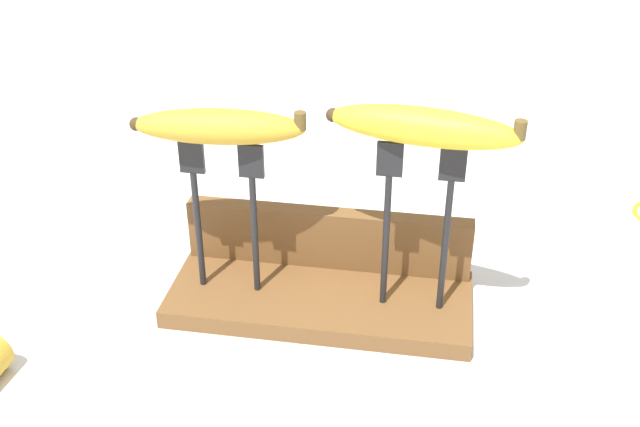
{
  "coord_description": "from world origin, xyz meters",
  "views": [
    {
      "loc": [
        0.11,
        -0.68,
        0.53
      ],
      "look_at": [
        0.0,
        0.0,
        0.12
      ],
      "focal_mm": 43.32,
      "sensor_mm": 36.0,
      "label": 1
    }
  ],
  "objects_px": {
    "fork_stand_left": "(224,204)",
    "banana_raised_right": "(424,127)",
    "fork_stand_right": "(417,214)",
    "banana_raised_left": "(219,126)"
  },
  "relations": [
    {
      "from": "fork_stand_right",
      "to": "banana_raised_right",
      "type": "relative_size",
      "value": 0.99
    },
    {
      "from": "banana_raised_left",
      "to": "banana_raised_right",
      "type": "relative_size",
      "value": 0.93
    },
    {
      "from": "fork_stand_left",
      "to": "banana_raised_left",
      "type": "height_order",
      "value": "banana_raised_left"
    },
    {
      "from": "banana_raised_left",
      "to": "banana_raised_right",
      "type": "xyz_separation_m",
      "value": [
        0.2,
        0.0,
        0.01
      ]
    },
    {
      "from": "banana_raised_left",
      "to": "fork_stand_right",
      "type": "bearing_deg",
      "value": 0.0
    },
    {
      "from": "fork_stand_left",
      "to": "fork_stand_right",
      "type": "distance_m",
      "value": 0.2
    },
    {
      "from": "fork_stand_left",
      "to": "banana_raised_right",
      "type": "xyz_separation_m",
      "value": [
        0.2,
        0.0,
        0.1
      ]
    },
    {
      "from": "banana_raised_left",
      "to": "banana_raised_right",
      "type": "distance_m",
      "value": 0.2
    },
    {
      "from": "fork_stand_left",
      "to": "banana_raised_right",
      "type": "relative_size",
      "value": 0.92
    },
    {
      "from": "fork_stand_left",
      "to": "banana_raised_left",
      "type": "relative_size",
      "value": 0.99
    }
  ]
}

